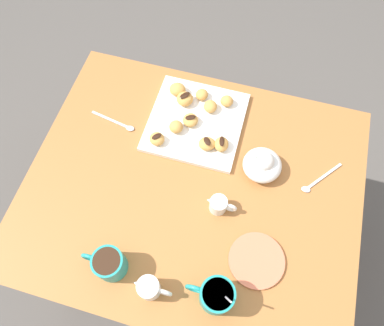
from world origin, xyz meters
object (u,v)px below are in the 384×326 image
(saucer_coral_left, at_px, (257,260))
(beignet_6, at_px, (221,144))
(pastry_plate_square, at_px, (196,122))
(beignet_1, at_px, (207,144))
(dining_table, at_px, (192,200))
(ice_cream_bowl, at_px, (262,164))
(beignet_9, at_px, (178,89))
(beignet_3, at_px, (176,127))
(beignet_0, at_px, (227,101))
(cream_pitcher_white, at_px, (150,288))
(chocolate_sauce_pitcher, at_px, (219,205))
(beignet_2, at_px, (202,95))
(beignet_8, at_px, (210,106))
(beignet_5, at_px, (157,139))
(beignet_7, at_px, (190,120))
(coffee_mug_teal_right, at_px, (109,263))
(coffee_mug_teal_left, at_px, (216,295))
(beignet_4, at_px, (185,99))

(saucer_coral_left, bearing_deg, beignet_6, -60.30)
(pastry_plate_square, xyz_separation_m, beignet_1, (-0.06, 0.08, 0.02))
(dining_table, relative_size, ice_cream_bowl, 8.56)
(ice_cream_bowl, xyz_separation_m, beignet_9, (0.33, -0.20, -0.00))
(saucer_coral_left, distance_m, beignet_3, 0.48)
(beignet_0, bearing_deg, saucer_coral_left, 112.77)
(saucer_coral_left, bearing_deg, beignet_1, -53.78)
(dining_table, height_order, beignet_0, beignet_0)
(cream_pitcher_white, xyz_separation_m, chocolate_sauce_pitcher, (-0.12, -0.28, -0.01))
(dining_table, xyz_separation_m, beignet_2, (0.06, -0.32, 0.15))
(beignet_0, xyz_separation_m, beignet_3, (0.14, 0.14, 0.00))
(ice_cream_bowl, distance_m, beignet_3, 0.30)
(beignet_6, bearing_deg, beignet_8, -61.93)
(cream_pitcher_white, distance_m, beignet_5, 0.46)
(ice_cream_bowl, relative_size, beignet_2, 2.75)
(chocolate_sauce_pitcher, relative_size, beignet_9, 1.65)
(cream_pitcher_white, bearing_deg, chocolate_sauce_pitcher, -113.41)
(beignet_1, relative_size, beignet_7, 1.05)
(coffee_mug_teal_right, height_order, beignet_5, coffee_mug_teal_right)
(coffee_mug_teal_left, distance_m, beignet_6, 0.46)
(pastry_plate_square, height_order, chocolate_sauce_pitcher, chocolate_sauce_pitcher)
(coffee_mug_teal_right, bearing_deg, beignet_9, -90.83)
(dining_table, height_order, beignet_7, beignet_7)
(beignet_3, xyz_separation_m, beignet_7, (-0.04, -0.04, -0.00))
(coffee_mug_teal_left, height_order, cream_pitcher_white, coffee_mug_teal_left)
(beignet_3, bearing_deg, coffee_mug_teal_right, 84.28)
(beignet_1, distance_m, beignet_5, 0.16)
(beignet_7, bearing_deg, beignet_6, 152.58)
(beignet_2, distance_m, beignet_6, 0.20)
(coffee_mug_teal_left, distance_m, ice_cream_bowl, 0.41)
(beignet_1, height_order, beignet_9, beignet_9)
(ice_cream_bowl, height_order, beignet_3, ice_cream_bowl)
(beignet_2, bearing_deg, coffee_mug_teal_right, 81.31)
(saucer_coral_left, xyz_separation_m, beignet_6, (0.18, -0.32, 0.03))
(chocolate_sauce_pitcher, relative_size, saucer_coral_left, 0.58)
(pastry_plate_square, distance_m, beignet_9, 0.13)
(cream_pitcher_white, height_order, beignet_4, cream_pitcher_white)
(saucer_coral_left, distance_m, beignet_9, 0.62)
(coffee_mug_teal_left, xyz_separation_m, beignet_3, (0.25, -0.47, -0.02))
(beignet_0, height_order, beignet_4, beignet_4)
(coffee_mug_teal_left, height_order, beignet_5, coffee_mug_teal_left)
(cream_pitcher_white, bearing_deg, coffee_mug_teal_left, -170.54)
(coffee_mug_teal_left, relative_size, coffee_mug_teal_right, 1.19)
(ice_cream_bowl, distance_m, beignet_2, 0.32)
(beignet_1, bearing_deg, dining_table, 86.60)
(cream_pitcher_white, relative_size, beignet_1, 1.93)
(saucer_coral_left, height_order, beignet_0, beignet_0)
(beignet_8, bearing_deg, beignet_0, -143.28)
(coffee_mug_teal_right, relative_size, beignet_4, 2.23)
(beignet_1, distance_m, beignet_4, 0.19)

